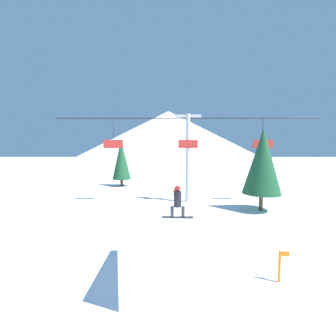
{
  "coord_description": "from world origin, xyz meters",
  "views": [
    {
      "loc": [
        0.4,
        -8.76,
        5.12
      ],
      "look_at": [
        0.34,
        4.48,
        3.9
      ],
      "focal_mm": 24.0,
      "sensor_mm": 36.0,
      "label": 1
    }
  ],
  "objects_px": {
    "trail_marker": "(280,265)",
    "distant_skier": "(175,194)",
    "snowboarder": "(178,201)",
    "pine_tree_near": "(262,161)",
    "snow_ramp": "(167,252)"
  },
  "relations": [
    {
      "from": "trail_marker",
      "to": "distant_skier",
      "type": "relative_size",
      "value": 1.0
    },
    {
      "from": "snowboarder",
      "to": "pine_tree_near",
      "type": "height_order",
      "value": "pine_tree_near"
    },
    {
      "from": "pine_tree_near",
      "to": "snowboarder",
      "type": "bearing_deg",
      "value": -129.86
    },
    {
      "from": "snow_ramp",
      "to": "snowboarder",
      "type": "height_order",
      "value": "snowboarder"
    },
    {
      "from": "pine_tree_near",
      "to": "distant_skier",
      "type": "relative_size",
      "value": 5.39
    },
    {
      "from": "snowboarder",
      "to": "snow_ramp",
      "type": "bearing_deg",
      "value": -112.47
    },
    {
      "from": "snowboarder",
      "to": "pine_tree_near",
      "type": "bearing_deg",
      "value": 50.14
    },
    {
      "from": "trail_marker",
      "to": "snow_ramp",
      "type": "bearing_deg",
      "value": 176.78
    },
    {
      "from": "snow_ramp",
      "to": "pine_tree_near",
      "type": "relative_size",
      "value": 0.56
    },
    {
      "from": "trail_marker",
      "to": "distant_skier",
      "type": "height_order",
      "value": "trail_marker"
    },
    {
      "from": "pine_tree_near",
      "to": "distant_skier",
      "type": "distance_m",
      "value": 8.34
    },
    {
      "from": "snow_ramp",
      "to": "distant_skier",
      "type": "distance_m",
      "value": 12.78
    },
    {
      "from": "pine_tree_near",
      "to": "distant_skier",
      "type": "height_order",
      "value": "pine_tree_near"
    },
    {
      "from": "snow_ramp",
      "to": "snowboarder",
      "type": "xyz_separation_m",
      "value": [
        0.43,
        1.04,
        1.76
      ]
    },
    {
      "from": "snowboarder",
      "to": "distant_skier",
      "type": "relative_size",
      "value": 1.14
    }
  ]
}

